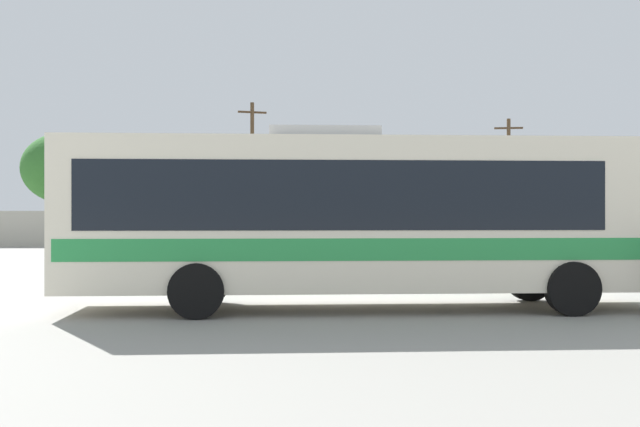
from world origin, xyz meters
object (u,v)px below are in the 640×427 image
at_px(roadside_tree_left, 64,168).
at_px(roadside_tree_midleft, 197,175).
at_px(parked_car_rightmost_dark_blue, 456,234).
at_px(parked_car_leftmost_silver, 124,235).
at_px(roadside_tree_midright, 424,192).
at_px(parked_car_second_silver, 228,236).
at_px(utility_pole_near, 509,178).
at_px(parked_car_third_grey, 336,234).
at_px(coach_bus_cream_green, 361,213).
at_px(utility_pole_far, 252,171).

distance_m(roadside_tree_left, roadside_tree_midleft, 8.63).
xyz_separation_m(parked_car_rightmost_dark_blue, roadside_tree_midleft, (-15.51, 10.56, 3.81)).
relative_size(parked_car_leftmost_silver, roadside_tree_midright, 0.95).
height_order(roadside_tree_left, roadside_tree_midleft, roadside_tree_left).
bearing_deg(parked_car_leftmost_silver, parked_car_second_silver, -1.61).
bearing_deg(roadside_tree_midright, utility_pole_near, -31.08).
xyz_separation_m(parked_car_third_grey, roadside_tree_midleft, (-8.94, 10.20, 3.79)).
bearing_deg(roadside_tree_left, parked_car_third_grey, -26.11).
bearing_deg(parked_car_leftmost_silver, utility_pole_near, 17.13).
height_order(coach_bus_cream_green, roadside_tree_left, roadside_tree_left).
bearing_deg(utility_pole_far, roadside_tree_midright, 18.77).
distance_m(parked_car_leftmost_silver, utility_pole_far, 9.74).
bearing_deg(coach_bus_cream_green, utility_pole_far, 97.05).
height_order(parked_car_rightmost_dark_blue, utility_pole_near, utility_pole_near).
relative_size(parked_car_leftmost_silver, utility_pole_near, 0.57).
height_order(utility_pole_near, roadside_tree_left, utility_pole_near).
bearing_deg(utility_pole_near, roadside_tree_left, 175.58).
distance_m(parked_car_second_silver, roadside_tree_midleft, 12.14).
distance_m(parked_car_rightmost_dark_blue, roadside_tree_left, 25.90).
bearing_deg(coach_bus_cream_green, roadside_tree_midleft, 102.37).
relative_size(parked_car_leftmost_silver, roadside_tree_midleft, 0.71).
height_order(roadside_tree_left, roadside_tree_midright, roadside_tree_left).
height_order(parked_car_third_grey, parked_car_rightmost_dark_blue, parked_car_third_grey).
distance_m(parked_car_second_silver, parked_car_rightmost_dark_blue, 12.45).
bearing_deg(parked_car_second_silver, coach_bus_cream_green, -79.04).
distance_m(coach_bus_cream_green, roadside_tree_midright, 35.93).
xyz_separation_m(coach_bus_cream_green, parked_car_second_silver, (-4.82, 24.91, -1.20)).
xyz_separation_m(parked_car_third_grey, utility_pole_near, (11.46, 6.30, 3.38)).
bearing_deg(utility_pole_near, roadside_tree_midright, 148.92).
height_order(parked_car_third_grey, roadside_tree_midright, roadside_tree_midright).
xyz_separation_m(parked_car_third_grey, utility_pole_far, (-4.90, 5.41, 3.79)).
distance_m(parked_car_rightmost_dark_blue, utility_pole_far, 13.40).
bearing_deg(roadside_tree_left, utility_pole_near, -4.42).
xyz_separation_m(parked_car_leftmost_silver, utility_pole_near, (22.86, 7.05, 3.43)).
xyz_separation_m(utility_pole_far, roadside_tree_midleft, (-4.04, 4.79, -0.00)).
relative_size(parked_car_leftmost_silver, utility_pole_far, 0.52).
distance_m(utility_pole_far, roadside_tree_left, 12.89).
xyz_separation_m(parked_car_rightmost_dark_blue, roadside_tree_left, (-23.98, 8.89, 4.12)).
distance_m(parked_car_third_grey, roadside_tree_midleft, 14.08).
bearing_deg(roadside_tree_midleft, roadside_tree_left, -168.83).
height_order(parked_car_second_silver, parked_car_rightmost_dark_blue, parked_car_rightmost_dark_blue).
distance_m(coach_bus_cream_green, parked_car_rightmost_dark_blue, 26.59).
distance_m(coach_bus_cream_green, parked_car_leftmost_silver, 27.15).
distance_m(coach_bus_cream_green, roadside_tree_left, 38.16).
height_order(coach_bus_cream_green, parked_car_third_grey, coach_bus_cream_green).
relative_size(parked_car_second_silver, roadside_tree_left, 0.59).
bearing_deg(roadside_tree_midright, parked_car_leftmost_silver, -150.74).
bearing_deg(parked_car_leftmost_silver, parked_car_third_grey, 3.73).
bearing_deg(roadside_tree_midright, utility_pole_far, -161.23).
bearing_deg(roadside_tree_midleft, parked_car_third_grey, -48.78).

